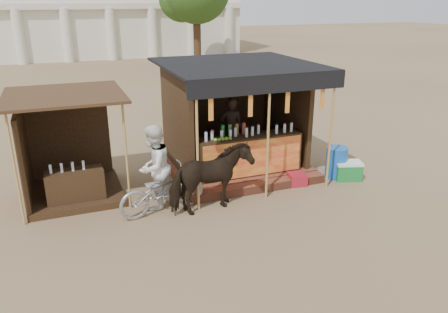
% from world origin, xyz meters
% --- Properties ---
extents(ground, '(120.00, 120.00, 0.00)m').
position_xyz_m(ground, '(0.00, 0.00, 0.00)').
color(ground, '#846B4C').
rests_on(ground, ground).
extents(main_stall, '(3.60, 3.61, 2.78)m').
position_xyz_m(main_stall, '(1.00, 3.36, 1.02)').
color(main_stall, brown).
rests_on(main_stall, ground).
extents(secondary_stall, '(2.40, 2.40, 2.38)m').
position_xyz_m(secondary_stall, '(-3.17, 3.24, 0.85)').
color(secondary_stall, '#3A2715').
rests_on(secondary_stall, ground).
extents(cow, '(1.84, 1.08, 1.46)m').
position_xyz_m(cow, '(-0.39, 1.38, 0.73)').
color(cow, black).
rests_on(cow, ground).
extents(motorbike, '(1.97, 0.99, 0.99)m').
position_xyz_m(motorbike, '(-1.33, 1.70, 0.50)').
color(motorbike, '#9E9FA7').
rests_on(motorbike, ground).
extents(bystander, '(1.12, 1.12, 1.83)m').
position_xyz_m(bystander, '(-1.42, 2.00, 0.92)').
color(bystander, white).
rests_on(bystander, ground).
extents(blue_barrel, '(0.55, 0.55, 0.78)m').
position_xyz_m(blue_barrel, '(3.16, 2.00, 0.39)').
color(blue_barrel, '#1755AD').
rests_on(blue_barrel, ground).
extents(red_crate, '(0.47, 0.46, 0.28)m').
position_xyz_m(red_crate, '(2.01, 1.93, 0.14)').
color(red_crate, maroon).
rests_on(red_crate, ground).
extents(cooler, '(0.75, 0.62, 0.46)m').
position_xyz_m(cooler, '(3.36, 1.77, 0.23)').
color(cooler, '#1A7831').
rests_on(cooler, ground).
extents(background_building, '(26.00, 7.45, 8.18)m').
position_xyz_m(background_building, '(-2.00, 29.94, 3.98)').
color(background_building, silver).
rests_on(background_building, ground).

